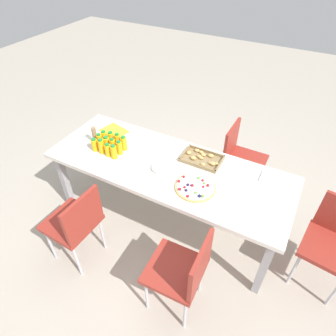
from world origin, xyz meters
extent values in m
plane|color=#B2A899|center=(0.00, 0.00, 0.00)|extent=(12.00, 12.00, 0.00)
cube|color=silver|center=(0.00, 0.00, 0.72)|extent=(2.20, 0.81, 0.04)
cube|color=#99999E|center=(-1.02, -0.33, 0.35)|extent=(0.06, 0.06, 0.70)
cube|color=#99999E|center=(1.02, -0.33, 0.35)|extent=(0.06, 0.06, 0.70)
cube|color=#99999E|center=(-1.02, 0.33, 0.35)|extent=(0.06, 0.06, 0.70)
cube|color=#99999E|center=(1.02, 0.33, 0.35)|extent=(0.06, 0.06, 0.70)
cube|color=maroon|center=(1.43, 0.01, 0.45)|extent=(0.45, 0.45, 0.04)
cylinder|color=silver|center=(1.57, -0.17, 0.21)|extent=(0.02, 0.02, 0.41)
cylinder|color=silver|center=(1.25, -0.13, 0.21)|extent=(0.02, 0.02, 0.41)
cylinder|color=silver|center=(1.29, 0.19, 0.21)|extent=(0.02, 0.02, 0.41)
cube|color=maroon|center=(0.53, 0.74, 0.45)|extent=(0.41, 0.41, 0.04)
cube|color=maroon|center=(0.35, 0.75, 0.64)|extent=(0.03, 0.38, 0.38)
cylinder|color=silver|center=(0.69, 0.90, 0.21)|extent=(0.02, 0.02, 0.41)
cylinder|color=silver|center=(0.69, 0.58, 0.21)|extent=(0.02, 0.02, 0.41)
cylinder|color=silver|center=(0.37, 0.91, 0.21)|extent=(0.02, 0.02, 0.41)
cylinder|color=silver|center=(0.37, 0.59, 0.21)|extent=(0.02, 0.02, 0.41)
cube|color=maroon|center=(-0.53, -0.75, 0.45)|extent=(0.42, 0.42, 0.04)
cube|color=maroon|center=(-0.34, -0.76, 0.64)|extent=(0.05, 0.38, 0.38)
cylinder|color=silver|center=(-0.69, -0.90, 0.21)|extent=(0.02, 0.02, 0.41)
cylinder|color=silver|center=(-0.68, -0.58, 0.21)|extent=(0.02, 0.02, 0.41)
cylinder|color=silver|center=(-0.37, -0.91, 0.21)|extent=(0.02, 0.02, 0.41)
cylinder|color=silver|center=(-0.36, -0.60, 0.21)|extent=(0.02, 0.02, 0.41)
cube|color=maroon|center=(0.45, -0.72, 0.45)|extent=(0.42, 0.42, 0.04)
cube|color=maroon|center=(0.63, -0.71, 0.64)|extent=(0.05, 0.38, 0.38)
cylinder|color=silver|center=(0.30, -0.89, 0.21)|extent=(0.02, 0.02, 0.41)
cylinder|color=silver|center=(0.28, -0.57, 0.21)|extent=(0.02, 0.02, 0.41)
cylinder|color=silver|center=(0.62, -0.88, 0.21)|extent=(0.02, 0.02, 0.41)
cylinder|color=silver|center=(0.60, -0.56, 0.21)|extent=(0.02, 0.02, 0.41)
cylinder|color=#F9AC14|center=(-0.71, -0.13, 0.79)|extent=(0.06, 0.06, 0.12)
cylinder|color=#1E8C33|center=(-0.71, -0.13, 0.86)|extent=(0.04, 0.04, 0.02)
cylinder|color=#FAAC14|center=(-0.63, -0.13, 0.80)|extent=(0.06, 0.06, 0.13)
cylinder|color=#1E8C33|center=(-0.63, -0.13, 0.88)|extent=(0.04, 0.04, 0.02)
cylinder|color=#F9AD14|center=(-0.55, -0.13, 0.79)|extent=(0.06, 0.06, 0.12)
cylinder|color=#1E8C33|center=(-0.55, -0.13, 0.86)|extent=(0.04, 0.04, 0.02)
cylinder|color=#FAAC14|center=(-0.48, -0.13, 0.80)|extent=(0.06, 0.06, 0.13)
cylinder|color=#1E8C33|center=(-0.48, -0.13, 0.87)|extent=(0.04, 0.04, 0.02)
cylinder|color=#F9AE14|center=(-0.70, -0.06, 0.80)|extent=(0.05, 0.05, 0.13)
cylinder|color=#1E8C33|center=(-0.70, -0.06, 0.87)|extent=(0.03, 0.03, 0.02)
cylinder|color=#F9AE14|center=(-0.63, -0.05, 0.79)|extent=(0.06, 0.06, 0.12)
cylinder|color=#1E8C33|center=(-0.63, -0.05, 0.86)|extent=(0.04, 0.04, 0.02)
cylinder|color=#F9AE14|center=(-0.55, -0.05, 0.80)|extent=(0.05, 0.05, 0.12)
cylinder|color=#1E8C33|center=(-0.55, -0.05, 0.86)|extent=(0.03, 0.03, 0.02)
cylinder|color=#FAAD14|center=(-0.47, -0.06, 0.80)|extent=(0.05, 0.05, 0.13)
cylinder|color=#1E8C33|center=(-0.47, -0.06, 0.87)|extent=(0.03, 0.03, 0.02)
cylinder|color=#F9AC14|center=(-0.71, 0.01, 0.79)|extent=(0.06, 0.06, 0.12)
cylinder|color=#1E8C33|center=(-0.71, 0.01, 0.86)|extent=(0.04, 0.04, 0.02)
cylinder|color=#F9AC14|center=(-0.62, 0.02, 0.80)|extent=(0.06, 0.06, 0.13)
cylinder|color=#1E8C33|center=(-0.62, 0.02, 0.87)|extent=(0.04, 0.04, 0.02)
cylinder|color=#F9AC14|center=(-0.55, 0.02, 0.80)|extent=(0.06, 0.06, 0.13)
cylinder|color=#1E8C33|center=(-0.55, 0.02, 0.88)|extent=(0.04, 0.04, 0.02)
cylinder|color=#F9AD14|center=(-0.48, 0.02, 0.80)|extent=(0.06, 0.06, 0.13)
cylinder|color=#1E8C33|center=(-0.48, 0.02, 0.87)|extent=(0.04, 0.04, 0.02)
cylinder|color=tan|center=(0.33, -0.14, 0.74)|extent=(0.33, 0.33, 0.02)
cylinder|color=white|center=(0.33, -0.14, 0.76)|extent=(0.31, 0.31, 0.01)
sphere|color=red|center=(0.36, -0.06, 0.77)|extent=(0.02, 0.02, 0.02)
sphere|color=#66B238|center=(0.32, -0.05, 0.77)|extent=(0.02, 0.02, 0.02)
sphere|color=red|center=(0.27, -0.21, 0.77)|extent=(0.02, 0.02, 0.02)
sphere|color=red|center=(0.40, -0.13, 0.77)|extent=(0.02, 0.02, 0.02)
sphere|color=#1E1947|center=(0.31, -0.16, 0.77)|extent=(0.02, 0.02, 0.02)
sphere|color=#66B238|center=(0.39, -0.09, 0.77)|extent=(0.02, 0.02, 0.02)
sphere|color=red|center=(0.24, -0.25, 0.77)|extent=(0.03, 0.03, 0.03)
sphere|color=#66B238|center=(0.43, -0.23, 0.77)|extent=(0.03, 0.03, 0.03)
sphere|color=red|center=(0.31, -0.16, 0.77)|extent=(0.02, 0.02, 0.02)
sphere|color=#1E1947|center=(0.28, -0.17, 0.77)|extent=(0.02, 0.02, 0.02)
sphere|color=#1E1947|center=(0.29, -0.23, 0.77)|extent=(0.02, 0.02, 0.02)
sphere|color=red|center=(0.20, -0.17, 0.77)|extent=(0.02, 0.02, 0.02)
sphere|color=red|center=(0.33, -0.28, 0.77)|extent=(0.02, 0.02, 0.02)
sphere|color=red|center=(0.42, -0.10, 0.77)|extent=(0.02, 0.02, 0.02)
sphere|color=red|center=(0.20, -0.10, 0.77)|extent=(0.02, 0.02, 0.02)
sphere|color=#66B238|center=(0.37, -0.22, 0.77)|extent=(0.02, 0.02, 0.02)
sphere|color=#1E1947|center=(0.41, -0.24, 0.77)|extent=(0.03, 0.03, 0.03)
cube|color=olive|center=(0.24, 0.21, 0.74)|extent=(0.36, 0.24, 0.01)
cube|color=olive|center=(0.24, 0.10, 0.75)|extent=(0.36, 0.01, 0.03)
cube|color=olive|center=(0.24, 0.33, 0.75)|extent=(0.36, 0.01, 0.03)
cube|color=olive|center=(0.06, 0.21, 0.75)|extent=(0.01, 0.24, 0.03)
cube|color=olive|center=(0.41, 0.21, 0.75)|extent=(0.01, 0.24, 0.03)
ellipsoid|color=tan|center=(0.20, 0.23, 0.76)|extent=(0.05, 0.03, 0.03)
ellipsoid|color=tan|center=(0.10, 0.24, 0.75)|extent=(0.04, 0.03, 0.02)
ellipsoid|color=tan|center=(0.38, 0.21, 0.75)|extent=(0.04, 0.03, 0.02)
ellipsoid|color=tan|center=(0.17, 0.18, 0.76)|extent=(0.05, 0.04, 0.03)
ellipsoid|color=tan|center=(0.10, 0.23, 0.76)|extent=(0.05, 0.03, 0.03)
ellipsoid|color=tan|center=(0.35, 0.19, 0.76)|extent=(0.05, 0.04, 0.03)
ellipsoid|color=tan|center=(0.23, 0.26, 0.76)|extent=(0.05, 0.03, 0.03)
ellipsoid|color=tan|center=(0.23, 0.22, 0.76)|extent=(0.05, 0.03, 0.03)
ellipsoid|color=tan|center=(0.19, 0.29, 0.76)|extent=(0.04, 0.03, 0.03)
ellipsoid|color=tan|center=(0.28, 0.14, 0.76)|extent=(0.05, 0.03, 0.03)
ellipsoid|color=tan|center=(0.33, 0.19, 0.76)|extent=(0.04, 0.03, 0.02)
ellipsoid|color=tan|center=(0.29, 0.28, 0.76)|extent=(0.06, 0.04, 0.03)
ellipsoid|color=tan|center=(0.15, 0.30, 0.76)|extent=(0.05, 0.04, 0.03)
cylinder|color=silver|center=(-0.02, -0.07, 0.74)|extent=(0.19, 0.19, 0.00)
cylinder|color=silver|center=(-0.02, -0.07, 0.74)|extent=(0.19, 0.19, 0.00)
cylinder|color=silver|center=(-0.02, -0.07, 0.75)|extent=(0.19, 0.19, 0.00)
cylinder|color=silver|center=(-0.02, -0.07, 0.75)|extent=(0.19, 0.19, 0.00)
cylinder|color=silver|center=(-0.02, -0.07, 0.76)|extent=(0.19, 0.19, 0.00)
cylinder|color=silver|center=(-0.02, -0.07, 0.76)|extent=(0.19, 0.19, 0.00)
cube|color=white|center=(0.84, 0.25, 0.74)|extent=(0.15, 0.15, 0.02)
cylinder|color=#9E7A56|center=(-0.78, -0.03, 0.82)|extent=(0.04, 0.04, 0.17)
cube|color=yellow|center=(-0.74, 0.21, 0.74)|extent=(0.30, 0.26, 0.01)
camera|label=1|loc=(0.94, -1.74, 2.42)|focal=31.25mm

